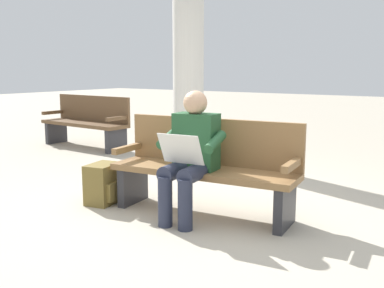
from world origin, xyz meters
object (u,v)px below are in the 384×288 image
object	(u,v)px
bench_far	(87,121)
support_pillar	(188,28)
bench_near	(206,166)
person_seated	(191,152)
backpack	(104,184)

from	to	relation	value
bench_far	support_pillar	size ratio (longest dim) A/B	0.46
bench_far	support_pillar	xyz separation A→B (m)	(-1.91, -0.39, 1.53)
bench_far	bench_near	bearing A→B (deg)	155.25
bench_near	person_seated	world-z (taller)	person_seated
backpack	support_pillar	bearing A→B (deg)	-73.57
bench_near	support_pillar	distance (m)	3.30
person_seated	support_pillar	distance (m)	3.39
backpack	support_pillar	distance (m)	3.28
bench_far	support_pillar	bearing A→B (deg)	-165.91
bench_near	person_seated	xyz separation A→B (m)	(0.02, 0.24, 0.17)
person_seated	backpack	distance (m)	1.10
backpack	support_pillar	world-z (taller)	support_pillar
person_seated	support_pillar	size ratio (longest dim) A/B	0.30
person_seated	support_pillar	xyz separation A→B (m)	(1.79, -2.54, 1.36)
person_seated	backpack	bearing A→B (deg)	-0.70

